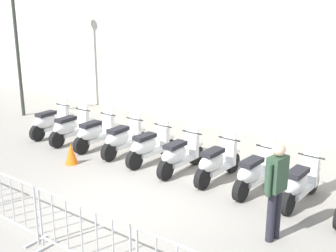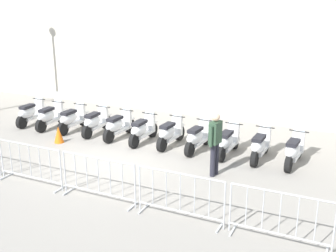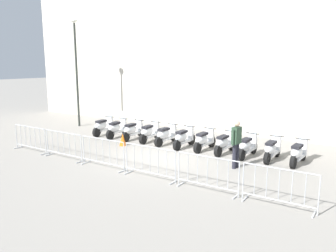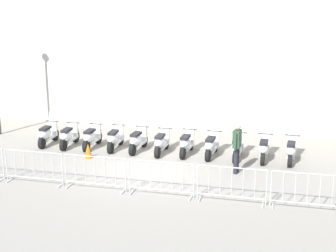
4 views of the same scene
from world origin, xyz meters
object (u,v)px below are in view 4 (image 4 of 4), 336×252
Objects in this scene: motorcycle_1 at (69,136)px; motorcycle_9 at (264,148)px; motorcycle_4 at (138,140)px; motorcycle_3 at (115,138)px; motorcycle_2 at (92,137)px; barrier_segment_1 at (34,168)px; officer_near_row_end at (237,145)px; motorcycle_10 at (291,150)px; motorcycle_7 at (211,145)px; motorcycle_0 at (48,134)px; barrier_segment_2 at (95,173)px; motorcycle_5 at (161,142)px; traffic_cone at (88,151)px; barrier_segment_5 at (307,192)px; barrier_segment_4 at (231,185)px; barrier_segment_3 at (161,179)px; motorcycle_8 at (237,147)px; motorcycle_6 at (186,143)px.

motorcycle_9 is (7.55, 1.31, 0.00)m from motorcycle_1.
motorcycle_3 is at bearing -174.01° from motorcycle_4.
barrier_segment_1 is at bearing -84.39° from motorcycle_2.
officer_near_row_end is at bearing 31.28° from barrier_segment_1.
motorcycle_7 is at bearing -169.68° from motorcycle_10.
motorcycle_0 is at bearing -174.15° from motorcycle_1.
motorcycle_10 is at bearing 44.08° from barrier_segment_2.
motorcycle_4 is 0.96m from motorcycle_5.
motorcycle_7 is 4.59m from traffic_cone.
motorcycle_2 reaches higher than barrier_segment_5.
barrier_segment_1 is at bearing -171.09° from barrier_segment_4.
motorcycle_7 is 0.88× the size of barrier_segment_1.
motorcycle_1 and motorcycle_2 have the same top height.
barrier_segment_3 is at bearing -30.25° from motorcycle_1.
motorcycle_3 is 4.18m from barrier_segment_2.
barrier_segment_4 is (2.05, 0.32, 0.00)m from barrier_segment_3.
motorcycle_0 reaches higher than barrier_segment_1.
officer_near_row_end is (1.30, -1.34, 0.53)m from motorcycle_7.
motorcycle_5 is at bearing -169.56° from motorcycle_10.
motorcycle_8 is 1.00× the size of motorcycle_10.
motorcycle_4 reaches higher than barrier_segment_4.
barrier_segment_3 reaches higher than traffic_cone.
motorcycle_0 reaches higher than traffic_cone.
officer_near_row_end is (7.92, -0.28, 0.53)m from motorcycle_0.
motorcycle_4 is 1.00× the size of motorcycle_10.
motorcycle_3 is 6.71m from motorcycle_10.
officer_near_row_end reaches higher than motorcycle_1.
motorcycle_0 is 0.99× the size of motorcycle_8.
motorcycle_3 and motorcycle_8 have the same top height.
motorcycle_1 is 6.28m from barrier_segment_3.
motorcycle_9 is 6.36m from barrier_segment_2.
officer_near_row_end is at bearing 60.97° from barrier_segment_3.
barrier_segment_4 is at bearing -24.99° from motorcycle_2.
traffic_cone is at bearing -161.15° from motorcycle_10.
motorcycle_0 is 0.99× the size of motorcycle_10.
motorcycle_4 is at bearing 46.97° from traffic_cone.
motorcycle_3 and motorcycle_4 have the same top height.
motorcycle_6 is (1.89, 0.33, 0.00)m from motorcycle_4.
motorcycle_0 is 0.87× the size of barrier_segment_3.
motorcycle_7 is at bearing 137.92° from barrier_segment_5.
motorcycle_3 is 0.99× the size of motorcycle_10.
barrier_segment_1 is (2.28, -3.71, 0.07)m from motorcycle_0.
motorcycle_4 is at bearing 9.19° from motorcycle_0.
motorcycle_3 is 1.40m from traffic_cone.
traffic_cone is at bearing -106.34° from motorcycle_3.
traffic_cone is (-3.23, -1.76, -0.18)m from motorcycle_6.
barrier_segment_2 is (4.33, -3.39, 0.07)m from motorcycle_0.
motorcycle_4 is at bearing 97.89° from barrier_segment_2.
motorcycle_1 is 0.99× the size of motorcycle_7.
motorcycle_3 reaches higher than barrier_segment_4.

